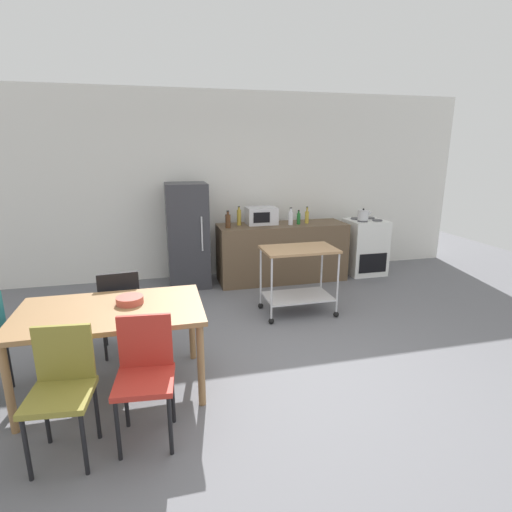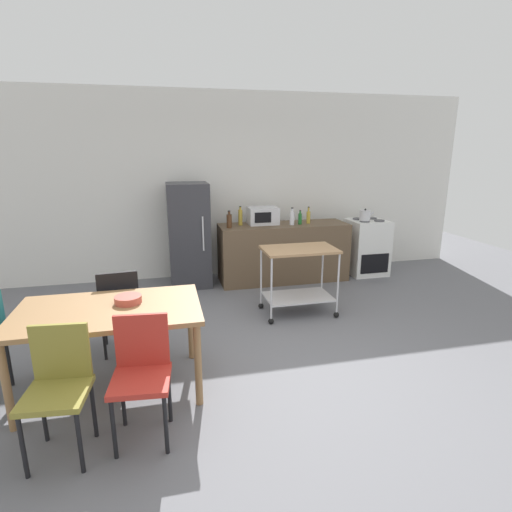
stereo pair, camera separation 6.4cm
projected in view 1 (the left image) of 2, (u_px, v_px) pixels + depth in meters
name	position (u px, v px, depth m)	size (l,w,h in m)	color
ground_plane	(274.00, 370.00, 3.81)	(12.00, 12.00, 0.00)	slate
back_wall	(218.00, 186.00, 6.43)	(8.40, 0.12, 2.90)	silver
kitchen_counter	(282.00, 252.00, 6.34)	(2.00, 0.64, 0.90)	brown
dining_table	(111.00, 318.00, 3.33)	(1.50, 0.90, 0.75)	olive
chair_red	(145.00, 370.00, 2.83)	(0.44, 0.44, 0.89)	#B72D23
chair_olive	(62.00, 384.00, 2.66)	(0.44, 0.44, 0.89)	olive
chair_black	(120.00, 306.00, 4.00)	(0.44, 0.44, 0.89)	black
stove_oven	(364.00, 247.00, 6.70)	(0.60, 0.61, 0.92)	white
refrigerator	(188.00, 235.00, 6.01)	(0.60, 0.63, 1.55)	#333338
kitchen_cart	(298.00, 270.00, 5.00)	(0.91, 0.57, 0.85)	#A37A51
bottle_olive_oil	(228.00, 221.00, 5.90)	(0.08, 0.08, 0.25)	#4C2D19
bottle_soy_sauce	(239.00, 217.00, 6.11)	(0.06, 0.06, 0.29)	gold
microwave	(261.00, 216.00, 6.20)	(0.46, 0.35, 0.26)	silver
bottle_soda	(291.00, 218.00, 6.14)	(0.07, 0.07, 0.27)	silver
bottle_hot_sauce	(299.00, 218.00, 6.19)	(0.06, 0.06, 0.22)	#1E6628
bottle_sesame_oil	(307.00, 217.00, 6.27)	(0.06, 0.06, 0.26)	gold
fruit_bowl	(130.00, 300.00, 3.42)	(0.23, 0.23, 0.06)	#B24C3F
kettle	(363.00, 215.00, 6.43)	(0.24, 0.17, 0.19)	silver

